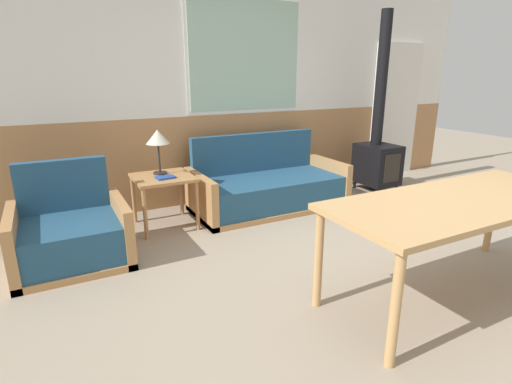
% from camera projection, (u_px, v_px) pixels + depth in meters
% --- Properties ---
extents(ground_plane, '(16.00, 16.00, 0.00)m').
position_uv_depth(ground_plane, '(393.00, 280.00, 3.19)').
color(ground_plane, gray).
extents(wall_back, '(7.20, 0.09, 2.70)m').
position_uv_depth(wall_back, '(246.00, 90.00, 5.01)').
color(wall_back, '#AD7A4C').
rests_on(wall_back, ground_plane).
extents(couch, '(1.81, 0.87, 0.86)m').
position_uv_depth(couch, '(268.00, 188.00, 4.82)').
color(couch, '#B27F4C').
rests_on(couch, ground_plane).
extents(armchair, '(0.92, 0.82, 0.85)m').
position_uv_depth(armchair, '(71.00, 235.00, 3.44)').
color(armchair, '#B27F4C').
rests_on(armchair, ground_plane).
extents(side_table, '(0.60, 0.60, 0.55)m').
position_uv_depth(side_table, '(163.00, 184.00, 4.17)').
color(side_table, '#B27F4C').
rests_on(side_table, ground_plane).
extents(table_lamp, '(0.24, 0.24, 0.47)m').
position_uv_depth(table_lamp, '(158.00, 139.00, 4.13)').
color(table_lamp, '#262628').
rests_on(table_lamp, side_table).
extents(book_stack, '(0.20, 0.15, 0.02)m').
position_uv_depth(book_stack, '(165.00, 177.00, 4.05)').
color(book_stack, '#234799').
rests_on(book_stack, side_table).
extents(dining_table, '(2.05, 0.82, 0.76)m').
position_uv_depth(dining_table, '(462.00, 208.00, 2.79)').
color(dining_table, tan).
rests_on(dining_table, ground_plane).
extents(wood_stove, '(0.45, 0.56, 2.35)m').
position_uv_depth(wood_stove, '(378.00, 146.00, 5.46)').
color(wood_stove, black).
rests_on(wood_stove, ground_plane).
extents(entry_door, '(0.92, 0.09, 2.01)m').
position_uv_depth(entry_door, '(395.00, 111.00, 6.23)').
color(entry_door, silver).
rests_on(entry_door, ground_plane).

